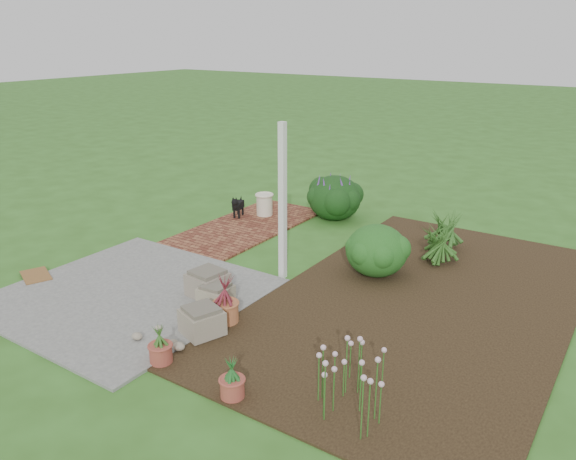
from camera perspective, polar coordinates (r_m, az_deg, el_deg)
The scene contains 19 objects.
ground at distance 9.20m, azimuth -2.43°, elevation -4.58°, with size 80.00×80.00×0.00m, color #315E1D.
concrete_patio at distance 8.83m, azimuth -15.89°, elevation -6.29°, with size 3.50×3.50×0.04m, color #5D5E5B.
brick_path at distance 11.45m, azimuth -4.14°, elevation 0.41°, with size 1.60×3.50×0.04m, color #5B291C.
garden_bed at distance 8.53m, azimuth 13.43°, elevation -7.03°, with size 4.00×7.00×0.03m, color black.
veranda_post at distance 8.68m, azimuth -0.55°, elevation 2.76°, with size 0.10×0.10×2.50m, color white.
stone_trough_near at distance 7.44m, azimuth -8.73°, elevation -9.22°, with size 0.47×0.47×0.32m, color #7C725D.
stone_trough_mid at distance 8.45m, azimuth -8.14°, elevation -5.47°, with size 0.51×0.51×0.34m, color #726358.
stone_trough_far at distance 8.14m, azimuth -7.34°, elevation -6.68°, with size 0.41×0.41×0.28m, color #78705A.
coir_doormat at distance 9.92m, azimuth -24.24°, elevation -4.22°, with size 0.61×0.39×0.02m, color brown.
black_dog at distance 11.89m, azimuth -5.14°, elevation 2.54°, with size 0.27×0.50×0.44m.
cream_ceramic_urn at distance 12.00m, azimuth -2.41°, elevation 2.59°, with size 0.34×0.34×0.46m, color beige.
evergreen_shrub at distance 9.13m, azimuth 9.00°, elevation -1.93°, with size 0.99×0.99×0.84m, color #113E0F.
agapanthus_clump_back at distance 9.81m, azimuth 15.07°, elevation -1.06°, with size 0.86×0.86×0.77m, color #1A360F, non-canonical shape.
agapanthus_clump_front at distance 10.45m, azimuth 15.66°, elevation 0.47°, with size 1.00×1.00×0.88m, color #113D12, non-canonical shape.
pink_flower_patch at distance 5.97m, azimuth 7.88°, elevation -15.03°, with size 1.09×1.09×0.70m, color #113D0F, non-canonical shape.
terracotta_pot_bronze at distance 7.71m, azimuth -6.34°, elevation -8.26°, with size 0.35×0.35×0.28m, color #AC623A.
terracotta_pot_small_left at distance 6.28m, azimuth -5.68°, elevation -15.64°, with size 0.26×0.26×0.22m, color #9F4235.
terracotta_pot_small_right at distance 6.98m, azimuth -12.80°, elevation -12.11°, with size 0.27×0.27×0.23m, color #984133.
purple_flowering_bush at distance 11.88m, azimuth 4.76°, elevation 3.40°, with size 1.12×1.12×0.95m, color black.
Camera 1 is at (5.00, -6.76, 3.73)m, focal length 35.00 mm.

